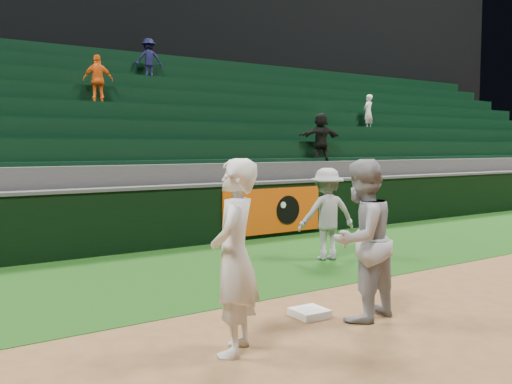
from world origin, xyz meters
The scene contains 9 objects.
ground centered at (0.00, 0.00, 0.00)m, with size 70.00×70.00×0.00m, color brown.
foul_grass centered at (0.00, 3.00, 0.00)m, with size 36.00×4.20×0.01m, color #10350D.
upper_deck centered at (0.00, 17.45, 6.00)m, with size 40.00×12.00×12.00m, color black.
first_base centered at (-0.13, 0.03, 0.04)m, with size 0.38×0.38×0.09m, color white.
first_baseman centered at (-1.51, -0.48, 0.95)m, with size 0.69×0.45×1.90m, color silver.
baserunner centered at (0.29, -0.39, 0.94)m, with size 0.91×0.71×1.87m, color #92949B.
base_coach centered at (2.33, 2.49, 0.82)m, with size 1.05×0.61×1.63m, color #9395A0.
field_wall centered at (0.03, 5.20, 0.63)m, with size 36.00×0.45×1.25m.
stadium_seating centered at (0.00, 8.97, 1.70)m, with size 36.00×5.95×5.07m.
Camera 1 is at (-4.43, -5.06, 2.01)m, focal length 40.00 mm.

